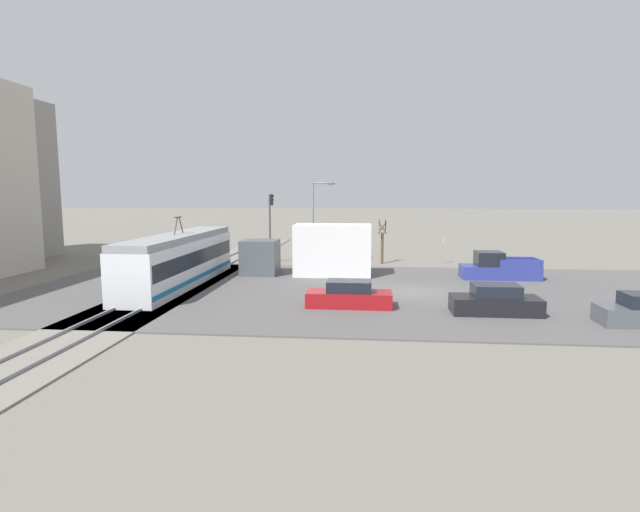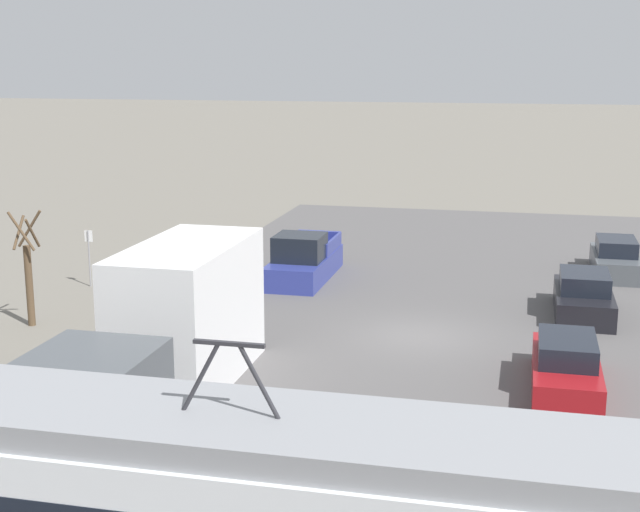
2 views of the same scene
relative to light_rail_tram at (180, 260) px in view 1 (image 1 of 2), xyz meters
The scene contains 12 objects.
ground_plane 15.23m from the light_rail_tram, 93.76° to the right, with size 320.00×320.00×0.00m, color slate.
road_surface 15.23m from the light_rail_tram, 93.76° to the right, with size 20.37×48.97×0.08m.
rail_bed 1.93m from the light_rail_tram, behind, with size 66.70×4.40×0.22m.
light_rail_tram is the anchor object (origin of this frame).
box_truck 9.63m from the light_rail_tram, 61.62° to the right, with size 2.59×9.51×3.75m.
pickup_truck 21.95m from the light_rail_tram, 78.55° to the right, with size 2.01×5.34×1.92m.
sedan_car_1 12.63m from the light_rail_tram, 115.28° to the right, with size 1.71×4.54×1.41m.
sedan_car_2 19.79m from the light_rail_tram, 108.25° to the right, with size 1.87×4.35×1.50m.
traffic_light_pole 12.24m from the light_rail_tram, 18.56° to the right, with size 0.28×0.47×5.97m.
street_tree 17.87m from the light_rail_tram, 49.36° to the right, with size 0.93×0.77×3.85m.
street_lamp_near_crossing 13.36m from the light_rail_tram, 36.89° to the right, with size 0.36×1.95×7.02m.
no_parking_sign 22.40m from the light_rail_tram, 56.97° to the right, with size 0.32×0.08×2.21m.
Camera 1 is at (-30.49, 2.72, 6.16)m, focal length 28.00 mm.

